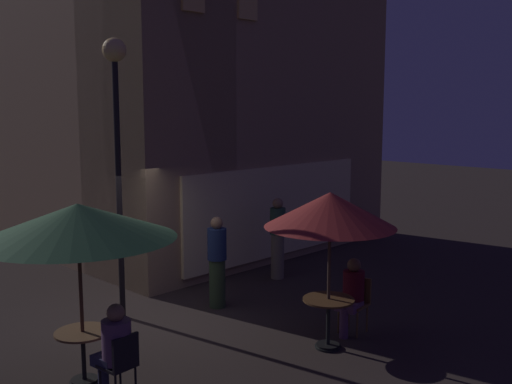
% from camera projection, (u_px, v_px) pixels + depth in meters
% --- Properties ---
extents(ground_plane, '(60.00, 60.00, 0.00)m').
position_uv_depth(ground_plane, '(142.00, 325.00, 10.08)').
color(ground_plane, '#2F2623').
extents(cafe_building, '(8.13, 7.72, 8.05)m').
position_uv_depth(cafe_building, '(176.00, 92.00, 14.54)').
color(cafe_building, '#9D7D5C').
rests_on(cafe_building, ground).
extents(street_lamp_near_corner, '(0.40, 0.40, 4.78)m').
position_uv_depth(street_lamp_near_corner, '(116.00, 110.00, 9.94)').
color(street_lamp_near_corner, black).
rests_on(street_lamp_near_corner, ground).
extents(cafe_table_0, '(0.79, 0.79, 0.78)m').
position_uv_depth(cafe_table_0, '(328.00, 311.00, 9.04)').
color(cafe_table_0, black).
rests_on(cafe_table_0, ground).
extents(cafe_table_1, '(0.73, 0.73, 0.72)m').
position_uv_depth(cafe_table_1, '(83.00, 345.00, 7.88)').
color(cafe_table_1, black).
rests_on(cafe_table_1, ground).
extents(patio_umbrella_0, '(1.97, 1.97, 2.41)m').
position_uv_depth(patio_umbrella_0, '(330.00, 210.00, 8.82)').
color(patio_umbrella_0, black).
rests_on(patio_umbrella_0, ground).
extents(patio_umbrella_1, '(2.54, 2.54, 2.43)m').
position_uv_depth(patio_umbrella_1, '(78.00, 222.00, 7.65)').
color(patio_umbrella_1, black).
rests_on(patio_umbrella_1, ground).
extents(cafe_chair_0, '(0.47, 0.47, 0.89)m').
position_uv_depth(cafe_chair_0, '(356.00, 299.00, 9.74)').
color(cafe_chair_0, brown).
rests_on(cafe_chair_0, ground).
extents(cafe_chair_1, '(0.42, 0.42, 0.88)m').
position_uv_depth(cafe_chair_1, '(121.00, 361.00, 7.38)').
color(cafe_chair_1, black).
rests_on(cafe_chair_1, ground).
extents(patron_seated_0, '(0.54, 0.39, 1.24)m').
position_uv_depth(patron_seated_0, '(352.00, 291.00, 9.60)').
color(patron_seated_0, '#653E60').
rests_on(patron_seated_0, ground).
extents(patron_seated_1, '(0.40, 0.55, 1.25)m').
position_uv_depth(patron_seated_1, '(114.00, 345.00, 7.43)').
color(patron_seated_1, '#2B2B47').
rests_on(patron_seated_1, ground).
extents(patron_standing_2, '(0.35, 0.35, 1.69)m').
position_uv_depth(patron_standing_2, '(217.00, 262.00, 10.87)').
color(patron_standing_2, '#344929').
rests_on(patron_standing_2, ground).
extents(patron_standing_3, '(0.33, 0.33, 1.75)m').
position_uv_depth(patron_standing_3, '(278.00, 238.00, 12.71)').
color(patron_standing_3, '#7B6C57').
rests_on(patron_standing_3, ground).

